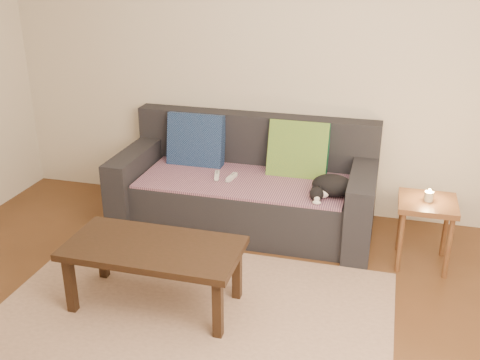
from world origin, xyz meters
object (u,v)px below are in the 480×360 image
at_px(sofa, 246,190).
at_px(cat, 331,186).
at_px(side_table, 427,212).
at_px(coffee_table, 154,253).
at_px(wii_remote_b, 217,175).
at_px(wii_remote_a, 232,177).

distance_m(sofa, cat, 0.79).
distance_m(sofa, side_table, 1.45).
relative_size(sofa, coffee_table, 1.89).
bearing_deg(coffee_table, sofa, 78.65).
xyz_separation_m(cat, coffee_table, (-0.98, -1.07, -0.13)).
bearing_deg(sofa, wii_remote_b, -153.95).
distance_m(sofa, wii_remote_a, 0.20).
bearing_deg(side_table, sofa, 168.24).
bearing_deg(side_table, coffee_table, -149.00).
bearing_deg(sofa, cat, -18.27).
xyz_separation_m(cat, side_table, (0.70, -0.06, -0.10)).
bearing_deg(wii_remote_a, cat, -89.76).
bearing_deg(sofa, coffee_table, -101.35).
relative_size(sofa, wii_remote_a, 14.00).
bearing_deg(wii_remote_a, side_table, -87.80).
relative_size(wii_remote_b, side_table, 0.30).
xyz_separation_m(cat, wii_remote_b, (-0.94, 0.13, -0.06)).
bearing_deg(cat, coffee_table, -151.71).
bearing_deg(wii_remote_b, cat, -112.28).
height_order(sofa, wii_remote_b, sofa).
relative_size(cat, coffee_table, 0.35).
xyz_separation_m(wii_remote_b, side_table, (1.64, -0.19, -0.04)).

